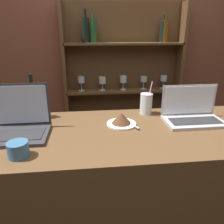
{
  "coord_description": "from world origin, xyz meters",
  "views": [
    {
      "loc": [
        -0.21,
        -0.75,
        1.59
      ],
      "look_at": [
        -0.09,
        0.37,
        1.17
      ],
      "focal_mm": 35.0,
      "sensor_mm": 36.0,
      "label": 1
    }
  ],
  "objects": [
    {
      "name": "wine_bottle_dark",
      "position": [
        -0.56,
        0.59,
        1.17
      ],
      "size": [
        0.07,
        0.07,
        0.28
      ],
      "color": "black",
      "rests_on": "bar_counter"
    },
    {
      "name": "back_shelf",
      "position": [
        0.14,
        1.42,
        0.98
      ],
      "size": [
        1.16,
        0.18,
        1.84
      ],
      "color": "brown",
      "rests_on": "ground_plane"
    },
    {
      "name": "laptop_near",
      "position": [
        -0.58,
        0.36,
        1.12
      ],
      "size": [
        0.31,
        0.25,
        0.26
      ],
      "color": "#333338",
      "rests_on": "bar_counter"
    },
    {
      "name": "water_glass",
      "position": [
        0.16,
        0.58,
        1.13
      ],
      "size": [
        0.08,
        0.08,
        0.22
      ],
      "color": "silver",
      "rests_on": "bar_counter"
    },
    {
      "name": "back_wall",
      "position": [
        0.0,
        1.5,
        1.35
      ],
      "size": [
        7.0,
        0.06,
        2.7
      ],
      "color": "brown",
      "rests_on": "ground_plane"
    },
    {
      "name": "coffee_cup",
      "position": [
        -0.53,
        0.12,
        1.1
      ],
      "size": [
        0.09,
        0.09,
        0.07
      ],
      "color": "#38668C",
      "rests_on": "bar_counter"
    },
    {
      "name": "cake_plate",
      "position": [
        -0.03,
        0.42,
        1.1
      ],
      "size": [
        0.18,
        0.18,
        0.07
      ],
      "color": "silver",
      "rests_on": "bar_counter"
    },
    {
      "name": "laptop_far",
      "position": [
        0.41,
        0.43,
        1.11
      ],
      "size": [
        0.35,
        0.2,
        0.21
      ],
      "color": "#ADADB2",
      "rests_on": "bar_counter"
    },
    {
      "name": "bar_counter",
      "position": [
        0.0,
        0.34,
        0.53
      ],
      "size": [
        1.68,
        0.67,
        1.07
      ],
      "color": "brown",
      "rests_on": "ground_plane"
    }
  ]
}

